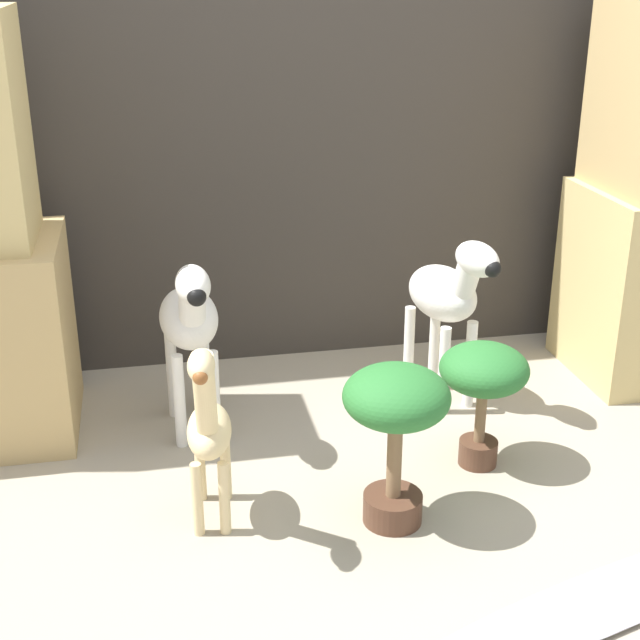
{
  "coord_description": "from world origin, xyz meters",
  "views": [
    {
      "loc": [
        -0.68,
        -1.98,
        1.54
      ],
      "look_at": [
        -0.1,
        0.88,
        0.36
      ],
      "focal_mm": 50.0,
      "sensor_mm": 36.0,
      "label": 1
    }
  ],
  "objects": [
    {
      "name": "surfboard",
      "position": [
        0.41,
        -0.31,
        0.02
      ],
      "size": [
        1.39,
        0.59,
        0.07
      ],
      "color": "silver",
      "rests_on": "ground_plane"
    },
    {
      "name": "ground_plane",
      "position": [
        0.0,
        0.0,
        0.0
      ],
      "size": [
        14.0,
        14.0,
        0.0
      ],
      "primitive_type": "plane",
      "color": "#9E937F"
    },
    {
      "name": "potted_palm_back",
      "position": [
        -0.03,
        0.16,
        0.35
      ],
      "size": [
        0.31,
        0.31,
        0.5
      ],
      "color": "#513323",
      "rests_on": "ground_plane"
    },
    {
      "name": "zebra_left",
      "position": [
        -0.56,
        0.81,
        0.43
      ],
      "size": [
        0.22,
        0.47,
        0.66
      ],
      "color": "white",
      "rests_on": "ground_plane"
    },
    {
      "name": "zebra_right",
      "position": [
        0.37,
        0.87,
        0.43
      ],
      "size": [
        0.28,
        0.47,
        0.66
      ],
      "color": "white",
      "rests_on": "ground_plane"
    },
    {
      "name": "wall_back",
      "position": [
        0.0,
        1.46,
        1.1
      ],
      "size": [
        6.4,
        0.08,
        2.2
      ],
      "color": "#38332D",
      "rests_on": "ground_plane"
    },
    {
      "name": "potted_palm_front",
      "position": [
        0.34,
        0.42,
        0.31
      ],
      "size": [
        0.29,
        0.29,
        0.42
      ],
      "color": "#513323",
      "rests_on": "ground_plane"
    },
    {
      "name": "giraffe_figurine",
      "position": [
        -0.55,
        0.26,
        0.32
      ],
      "size": [
        0.16,
        0.41,
        0.63
      ],
      "color": "beige",
      "rests_on": "ground_plane"
    }
  ]
}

